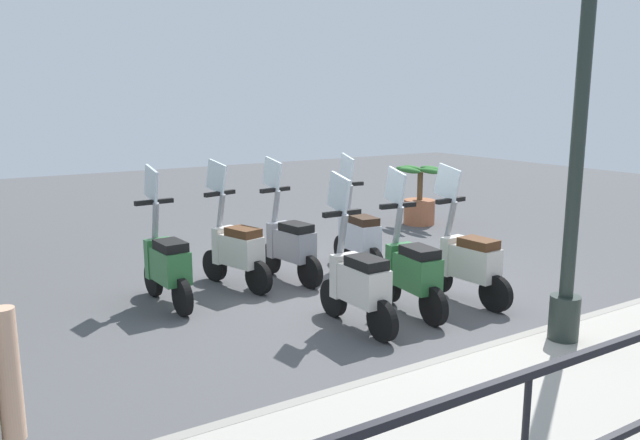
{
  "coord_description": "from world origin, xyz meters",
  "views": [
    {
      "loc": [
        -5.71,
        4.21,
        2.27
      ],
      "look_at": [
        0.2,
        0.5,
        0.9
      ],
      "focal_mm": 35.0,
      "sensor_mm": 36.0,
      "label": 1
    }
  ],
  "objects": [
    {
      "name": "scooter_far_0",
      "position": [
        0.84,
        -0.49,
        0.48
      ],
      "size": [
        1.23,
        0.44,
        1.54
      ],
      "rotation": [
        0.0,
        0.0,
        -0.11
      ],
      "color": "black",
      "rests_on": "ground_plane"
    },
    {
      "name": "lamp_post_near",
      "position": [
        -2.4,
        -0.43,
        2.03
      ],
      "size": [
        0.26,
        0.9,
        4.26
      ],
      "color": "#232D28",
      "rests_on": "promenade_walkway"
    },
    {
      "name": "ground_plane",
      "position": [
        0.0,
        0.0,
        0.0
      ],
      "size": [
        28.0,
        28.0,
        0.0
      ],
      "primitive_type": "plane",
      "color": "#4C4C4F"
    },
    {
      "name": "scooter_near_2",
      "position": [
        -0.88,
        0.74,
        0.48
      ],
      "size": [
        1.23,
        0.44,
        1.54
      ],
      "rotation": [
        0.0,
        0.0,
        0.01
      ],
      "color": "black",
      "rests_on": "ground_plane"
    },
    {
      "name": "scooter_near_1",
      "position": [
        -0.83,
        0.01,
        0.48
      ],
      "size": [
        1.23,
        0.44,
        1.54
      ],
      "rotation": [
        0.0,
        0.0,
        -0.09
      ],
      "color": "black",
      "rests_on": "ground_plane"
    },
    {
      "name": "promenade_walkway",
      "position": [
        -3.15,
        0.0,
        0.07
      ],
      "size": [
        2.2,
        20.0,
        0.15
      ],
      "color": "#A39E93",
      "rests_on": "ground_plane"
    },
    {
      "name": "scooter_far_2",
      "position": [
        1.01,
        1.19,
        0.48
      ],
      "size": [
        1.21,
        0.52,
        1.54
      ],
      "rotation": [
        0.0,
        0.0,
        0.26
      ],
      "color": "black",
      "rests_on": "ground_plane"
    },
    {
      "name": "potted_palm",
      "position": [
        2.79,
        -3.26,
        0.45
      ],
      "size": [
        1.06,
        0.66,
        1.05
      ],
      "color": "#9E5B3D",
      "rests_on": "ground_plane"
    },
    {
      "name": "scooter_far_1",
      "position": [
        0.91,
        0.51,
        0.48
      ],
      "size": [
        1.23,
        0.46,
        1.54
      ],
      "rotation": [
        0.0,
        0.0,
        0.15
      ],
      "color": "black",
      "rests_on": "ground_plane"
    },
    {
      "name": "scooter_far_3",
      "position": [
        0.81,
        2.12,
        0.48
      ],
      "size": [
        1.23,
        0.44,
        1.54
      ],
      "rotation": [
        0.0,
        0.0,
        0.06
      ],
      "color": "black",
      "rests_on": "ground_plane"
    },
    {
      "name": "scooter_near_0",
      "position": [
        -0.88,
        -0.77,
        0.48
      ],
      "size": [
        1.23,
        0.44,
        1.54
      ],
      "rotation": [
        0.0,
        0.0,
        0.09
      ],
      "color": "black",
      "rests_on": "ground_plane"
    }
  ]
}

